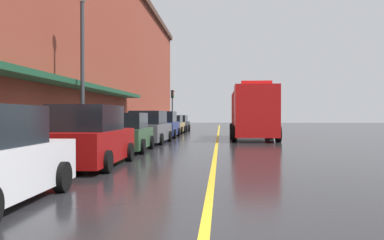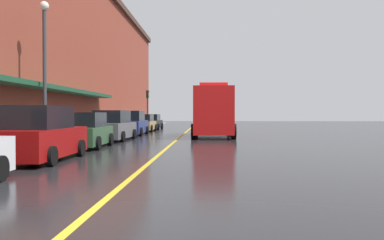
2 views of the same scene
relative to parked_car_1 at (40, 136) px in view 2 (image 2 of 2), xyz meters
The scene contains 15 objects.
ground_plane 18.44m from the parked_car_1, 77.77° to the left, with size 112.00×112.00×0.00m, color #232326.
sidewalk_left 18.16m from the parked_car_1, 97.28° to the left, with size 2.40×70.00×0.15m, color gray.
lane_center_stripe 18.44m from the parked_car_1, 77.77° to the left, with size 0.16×70.00×0.01m, color gold.
brick_building_left 19.92m from the parked_car_1, 116.85° to the left, with size 11.38×64.00×13.43m.
parked_car_1 is the anchor object (origin of this frame).
parked_car_2 5.33m from the parked_car_1, 90.59° to the left, with size 2.13×4.25×1.71m.
parked_car_3 10.65m from the parked_car_1, 89.82° to the left, with size 2.21×4.84×1.85m.
parked_car_4 16.83m from the parked_car_1, 90.04° to the left, with size 2.11×4.72×1.88m.
parked_car_5 22.91m from the parked_car_1, 90.27° to the left, with size 2.14×4.24×1.58m.
parked_car_6 27.96m from the parked_car_1, 90.24° to the left, with size 2.22×4.33×1.60m.
fire_truck 16.21m from the parked_car_1, 67.35° to the left, with size 2.91×8.09×3.64m.
parking_meter_0 6.62m from the parked_car_1, 102.64° to the left, with size 0.14×0.18×1.33m.
parking_meter_1 3.28m from the parked_car_1, 116.22° to the left, with size 0.14×0.18×1.33m.
street_lamp_left 6.74m from the parked_car_1, 110.87° to the left, with size 0.44×0.44×6.94m.
traffic_light_near 34.10m from the parked_car_1, 92.34° to the left, with size 0.38×0.36×4.30m.
Camera 2 is at (1.97, -6.70, 1.66)m, focal length 37.37 mm.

